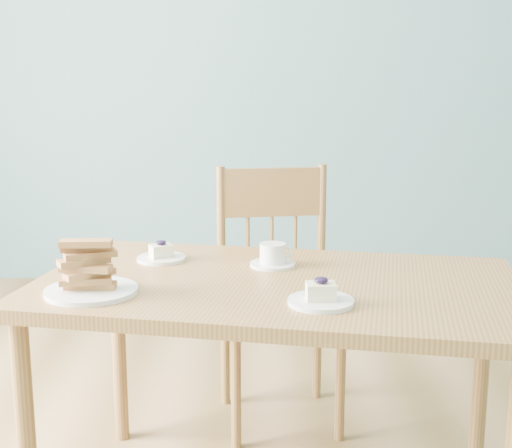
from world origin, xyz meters
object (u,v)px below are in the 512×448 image
coffee_cup (273,256)px  biscotti_plate (91,275)px  dining_chair (278,294)px  cheesecake_plate_near (321,297)px  dining_table (276,305)px  cheesecake_plate_far (161,255)px

coffee_cup → biscotti_plate: size_ratio=0.56×
dining_chair → cheesecake_plate_near: dining_chair is taller
dining_table → cheesecake_plate_near: cheesecake_plate_near is taller
dining_table → dining_chair: 0.61m
coffee_cup → biscotti_plate: 0.54m
dining_chair → cheesecake_plate_far: 0.57m
dining_chair → biscotti_plate: dining_chair is taller
dining_chair → coffee_cup: 0.50m
cheesecake_plate_near → coffee_cup: size_ratio=1.21×
dining_chair → biscotti_plate: (-0.51, -0.69, 0.27)m
cheesecake_plate_near → biscotti_plate: biscotti_plate is taller
coffee_cup → biscotti_plate: (-0.47, -0.26, 0.02)m
dining_chair → biscotti_plate: bearing=-133.9°
dining_chair → cheesecake_plate_far: bearing=-142.9°
dining_table → dining_chair: dining_chair is taller
dining_chair → coffee_cup: dining_chair is taller
dining_table → biscotti_plate: 0.50m
dining_table → biscotti_plate: biscotti_plate is taller
dining_chair → cheesecake_plate_far: size_ratio=6.28×
dining_chair → cheesecake_plate_near: bearing=-93.0°
biscotti_plate → coffee_cup: bearing=28.8°
dining_table → biscotti_plate: size_ratio=5.98×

